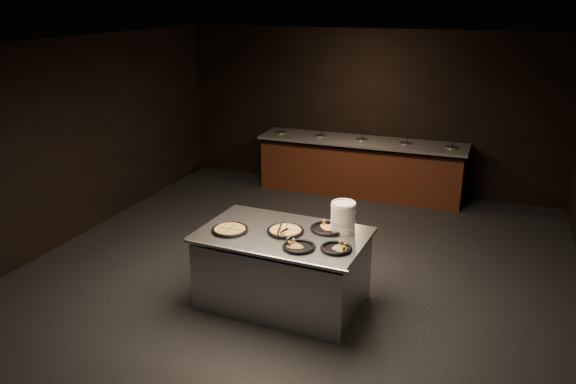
# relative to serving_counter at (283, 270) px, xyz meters

# --- Properties ---
(room) EXTENTS (7.02, 8.02, 2.92)m
(room) POSITION_rel_serving_counter_xyz_m (-0.11, 0.59, 1.02)
(room) COLOR black
(room) RESTS_ON ground
(salad_bar) EXTENTS (3.70, 0.83, 1.18)m
(salad_bar) POSITION_rel_serving_counter_xyz_m (-0.11, 4.15, 0.01)
(salad_bar) COLOR #4F1F12
(salad_bar) RESTS_ON ground
(serving_counter) EXTENTS (1.93, 1.29, 0.90)m
(serving_counter) POSITION_rel_serving_counter_xyz_m (0.00, 0.00, 0.00)
(serving_counter) COLOR #B4B6BB
(serving_counter) RESTS_ON ground
(plate_stack) EXTENTS (0.27, 0.27, 0.35)m
(plate_stack) POSITION_rel_serving_counter_xyz_m (0.62, 0.29, 0.64)
(plate_stack) COLOR white
(plate_stack) RESTS_ON serving_counter
(pan_veggie_whole) EXTENTS (0.42, 0.42, 0.04)m
(pan_veggie_whole) POSITION_rel_serving_counter_xyz_m (-0.58, -0.16, 0.49)
(pan_veggie_whole) COLOR black
(pan_veggie_whole) RESTS_ON serving_counter
(pan_cheese_whole) EXTENTS (0.42, 0.42, 0.04)m
(pan_cheese_whole) POSITION_rel_serving_counter_xyz_m (0.02, 0.03, 0.49)
(pan_cheese_whole) COLOR black
(pan_cheese_whole) RESTS_ON serving_counter
(pan_cheese_slices_a) EXTENTS (0.41, 0.41, 0.04)m
(pan_cheese_slices_a) POSITION_rel_serving_counter_xyz_m (0.46, 0.27, 0.49)
(pan_cheese_slices_a) COLOR black
(pan_cheese_slices_a) RESTS_ON serving_counter
(pan_cheese_slices_b) EXTENTS (0.35, 0.35, 0.04)m
(pan_cheese_slices_b) POSITION_rel_serving_counter_xyz_m (0.31, -0.32, 0.49)
(pan_cheese_slices_b) COLOR black
(pan_cheese_slices_b) RESTS_ON serving_counter
(pan_veggie_slices) EXTENTS (0.34, 0.34, 0.04)m
(pan_veggie_slices) POSITION_rel_serving_counter_xyz_m (0.69, -0.21, 0.49)
(pan_veggie_slices) COLOR black
(pan_veggie_slices) RESTS_ON serving_counter
(server_left) EXTENTS (0.11, 0.35, 0.17)m
(server_left) POSITION_rel_serving_counter_xyz_m (0.00, -0.05, 0.55)
(server_left) COLOR #B4B6BB
(server_left) RESTS_ON serving_counter
(server_right) EXTENTS (0.28, 0.26, 0.17)m
(server_right) POSITION_rel_serving_counter_xyz_m (0.12, -0.18, 0.55)
(server_right) COLOR #B4B6BB
(server_right) RESTS_ON serving_counter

